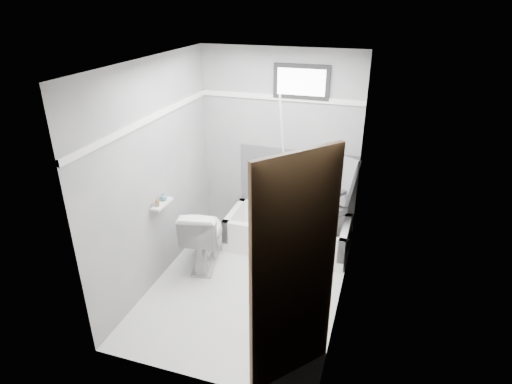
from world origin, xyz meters
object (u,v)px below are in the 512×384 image
at_px(soap_bottle_a, 157,201).
at_px(toilet, 204,235).
at_px(door, 320,306).
at_px(soap_bottle_b, 164,196).
at_px(bathtub, 287,233).
at_px(office_chair, 317,202).

bearing_deg(soap_bottle_a, toilet, 51.93).
height_order(door, soap_bottle_b, door).
distance_m(soap_bottle_a, soap_bottle_b, 0.14).
relative_size(bathtub, door, 0.75).
distance_m(office_chair, door, 2.30).
height_order(office_chair, soap_bottle_a, office_chair).
bearing_deg(soap_bottle_b, bathtub, 37.82).
bearing_deg(bathtub, door, -71.25).
relative_size(office_chair, toilet, 1.44).
bearing_deg(bathtub, soap_bottle_a, -138.14).
bearing_deg(soap_bottle_a, office_chair, 35.55).
xyz_separation_m(office_chair, soap_bottle_a, (-1.51, -1.08, 0.29)).
xyz_separation_m(soap_bottle_a, soap_bottle_b, (0.00, 0.14, -0.01)).
bearing_deg(office_chair, toilet, -118.05).
bearing_deg(bathtub, toilet, -143.04).
xyz_separation_m(door, soap_bottle_a, (-1.92, 1.16, -0.03)).
relative_size(door, soap_bottle_b, 20.70).
height_order(toilet, soap_bottle_a, soap_bottle_a).
xyz_separation_m(toilet, soap_bottle_b, (-0.32, -0.27, 0.58)).
relative_size(bathtub, soap_bottle_b, 15.52).
xyz_separation_m(office_chair, toilet, (-1.19, -0.67, -0.30)).
xyz_separation_m(bathtub, door, (0.75, -2.21, 0.79)).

